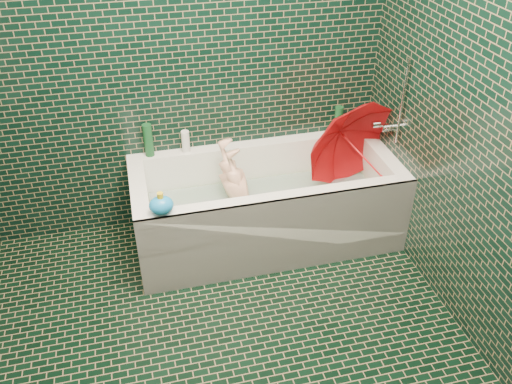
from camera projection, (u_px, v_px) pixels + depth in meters
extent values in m
plane|color=black|center=(233.00, 370.00, 2.80)|extent=(2.80, 2.80, 0.00)
plane|color=black|center=(178.00, 45.00, 3.22)|extent=(2.80, 0.00, 2.80)
cube|color=white|center=(266.00, 227.00, 3.67)|extent=(1.70, 0.75, 0.15)
cube|color=white|center=(254.00, 168.00, 3.78)|extent=(1.70, 0.10, 0.40)
cube|color=white|center=(280.00, 223.00, 3.26)|extent=(1.70, 0.10, 0.40)
cube|color=white|center=(379.00, 177.00, 3.68)|extent=(0.10, 0.55, 0.40)
cube|color=white|center=(142.00, 211.00, 3.36)|extent=(0.10, 0.55, 0.40)
cube|color=white|center=(281.00, 237.00, 3.27)|extent=(1.70, 0.02, 0.55)
cube|color=green|center=(266.00, 217.00, 3.63)|extent=(1.35, 0.47, 0.01)
cube|color=silver|center=(266.00, 200.00, 3.55)|extent=(1.48, 0.53, 0.00)
cylinder|color=silver|center=(391.00, 127.00, 3.47)|extent=(0.14, 0.05, 0.05)
cylinder|color=silver|center=(376.00, 124.00, 3.51)|extent=(0.05, 0.04, 0.04)
cylinder|color=silver|center=(402.00, 102.00, 3.27)|extent=(0.01, 0.01, 0.55)
imported|color=#F6B799|center=(241.00, 198.00, 3.55)|extent=(0.84, 0.34, 0.35)
imported|color=red|center=(362.00, 156.00, 3.47)|extent=(0.90, 0.91, 0.86)
imported|color=white|center=(363.00, 129.00, 3.84)|extent=(0.11, 0.11, 0.25)
imported|color=#501C69|center=(364.00, 131.00, 3.82)|extent=(0.09, 0.09, 0.18)
imported|color=#144622|center=(352.00, 132.00, 3.80)|extent=(0.16, 0.16, 0.18)
cylinder|color=#144622|center=(338.00, 121.00, 3.72)|extent=(0.06, 0.06, 0.21)
cylinder|color=silver|center=(363.00, 119.00, 3.77)|extent=(0.06, 0.06, 0.18)
cylinder|color=#144622|center=(148.00, 140.00, 3.47)|extent=(0.07, 0.07, 0.22)
cylinder|color=white|center=(186.00, 142.00, 3.53)|extent=(0.07, 0.07, 0.15)
ellipsoid|color=yellow|center=(338.00, 128.00, 3.78)|extent=(0.10, 0.09, 0.06)
sphere|color=yellow|center=(343.00, 123.00, 3.76)|extent=(0.04, 0.04, 0.04)
cone|color=orange|center=(346.00, 124.00, 3.76)|extent=(0.02, 0.02, 0.02)
ellipsoid|color=#1885DE|center=(161.00, 205.00, 2.97)|extent=(0.17, 0.16, 0.11)
cylinder|color=yellow|center=(160.00, 196.00, 2.94)|extent=(0.03, 0.03, 0.04)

